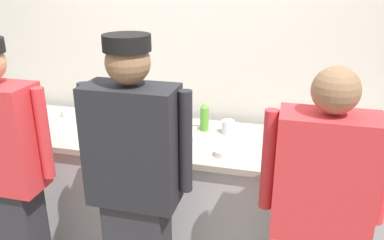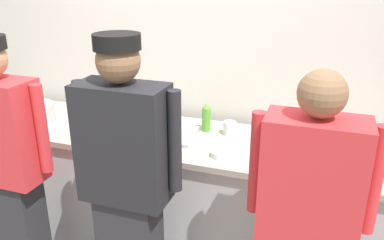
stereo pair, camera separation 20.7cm
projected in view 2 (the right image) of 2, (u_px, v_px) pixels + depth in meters
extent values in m
cube|color=silver|center=(197.00, 52.00, 3.04)|extent=(4.94, 0.10, 2.79)
cube|color=silver|center=(174.00, 193.00, 2.94)|extent=(3.09, 0.69, 0.86)
cube|color=#A8A093|center=(173.00, 138.00, 2.78)|extent=(3.15, 0.75, 0.04)
cube|color=#2D2D33|center=(19.00, 232.00, 2.57)|extent=(0.33, 0.20, 0.79)
cube|color=red|center=(1.00, 131.00, 2.32)|extent=(0.46, 0.24, 0.63)
cylinder|color=red|center=(42.00, 129.00, 2.26)|extent=(0.07, 0.07, 0.53)
cube|color=#232328|center=(124.00, 144.00, 2.07)|extent=(0.47, 0.24, 0.64)
cylinder|color=#232328|center=(83.00, 129.00, 2.17)|extent=(0.07, 0.07, 0.55)
cylinder|color=#232328|center=(175.00, 142.00, 2.01)|extent=(0.07, 0.07, 0.55)
sphere|color=#8C6647|center=(118.00, 61.00, 1.91)|extent=(0.22, 0.22, 0.22)
cylinder|color=black|center=(117.00, 42.00, 1.88)|extent=(0.23, 0.23, 0.08)
cube|color=red|center=(311.00, 182.00, 1.80)|extent=(0.45, 0.24, 0.62)
cylinder|color=red|center=(256.00, 163.00, 1.90)|extent=(0.07, 0.07, 0.52)
cylinder|color=red|center=(374.00, 181.00, 1.74)|extent=(0.07, 0.07, 0.52)
sphere|color=#8C6647|center=(322.00, 94.00, 1.65)|extent=(0.21, 0.21, 0.21)
cylinder|color=white|center=(122.00, 122.00, 3.00)|extent=(0.23, 0.23, 0.01)
cylinder|color=white|center=(122.00, 120.00, 3.00)|extent=(0.23, 0.23, 0.01)
cylinder|color=white|center=(121.00, 119.00, 2.99)|extent=(0.23, 0.23, 0.01)
cylinder|color=white|center=(121.00, 117.00, 2.99)|extent=(0.23, 0.23, 0.01)
cylinder|color=white|center=(121.00, 116.00, 2.98)|extent=(0.23, 0.23, 0.01)
cylinder|color=white|center=(356.00, 151.00, 2.52)|extent=(0.23, 0.23, 0.01)
cylinder|color=white|center=(356.00, 149.00, 2.52)|extent=(0.23, 0.23, 0.01)
cylinder|color=white|center=(356.00, 147.00, 2.52)|extent=(0.23, 0.23, 0.01)
cylinder|color=white|center=(357.00, 145.00, 2.51)|extent=(0.23, 0.23, 0.01)
cylinder|color=white|center=(357.00, 144.00, 2.51)|extent=(0.23, 0.23, 0.01)
cylinder|color=white|center=(357.00, 142.00, 2.50)|extent=(0.23, 0.23, 0.01)
cylinder|color=#B7BABF|center=(31.00, 113.00, 3.00)|extent=(0.34, 0.34, 0.13)
cube|color=#B7BABF|center=(165.00, 134.00, 2.76)|extent=(0.45, 0.36, 0.02)
cylinder|color=#56A333|center=(206.00, 119.00, 2.82)|extent=(0.06, 0.06, 0.17)
cone|color=#56A333|center=(206.00, 105.00, 2.79)|extent=(0.05, 0.05, 0.04)
cylinder|color=#56A333|center=(369.00, 167.00, 2.16)|extent=(0.06, 0.06, 0.15)
cone|color=#56A333|center=(371.00, 151.00, 2.13)|extent=(0.05, 0.05, 0.04)
cylinder|color=#56A333|center=(116.00, 105.00, 3.14)|extent=(0.06, 0.06, 0.16)
cone|color=#56A333|center=(115.00, 93.00, 3.11)|extent=(0.05, 0.05, 0.04)
cylinder|color=white|center=(219.00, 154.00, 2.45)|extent=(0.11, 0.11, 0.04)
cylinder|color=orange|center=(219.00, 152.00, 2.45)|extent=(0.09, 0.09, 0.01)
cylinder|color=white|center=(76.00, 110.00, 3.21)|extent=(0.11, 0.11, 0.05)
cylinder|color=red|center=(76.00, 108.00, 3.20)|extent=(0.09, 0.09, 0.01)
cylinder|color=white|center=(229.00, 128.00, 2.77)|extent=(0.09, 0.09, 0.09)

